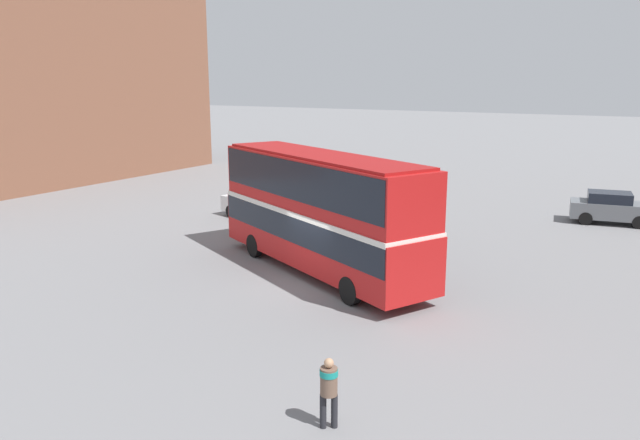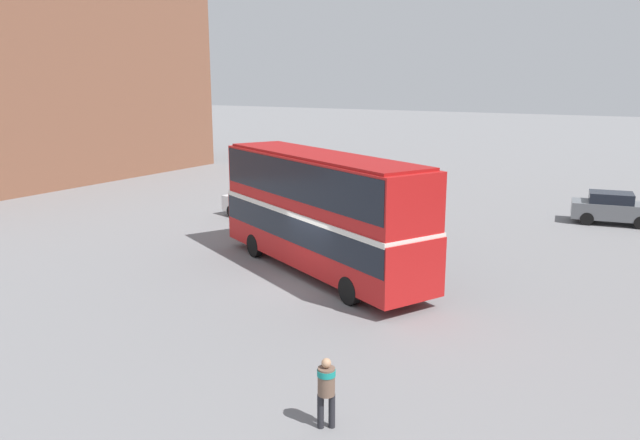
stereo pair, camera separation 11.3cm
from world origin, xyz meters
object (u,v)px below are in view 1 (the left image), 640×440
at_px(double_decker_bus, 320,206).
at_px(parked_car_side_street, 290,182).
at_px(pedestrian_foreground, 329,386).
at_px(parked_car_kerb_near, 611,208).
at_px(parked_car_kerb_far, 257,203).

distance_m(double_decker_bus, parked_car_side_street, 17.53).
xyz_separation_m(pedestrian_foreground, parked_car_side_street, (-16.30, 23.46, -0.25)).
relative_size(pedestrian_foreground, parked_car_kerb_near, 0.38).
bearing_deg(parked_car_kerb_near, pedestrian_foreground, -106.65).
xyz_separation_m(pedestrian_foreground, parked_car_kerb_near, (3.02, 24.45, -0.16)).
distance_m(parked_car_kerb_far, parked_car_side_street, 7.90).
bearing_deg(double_decker_bus, parked_car_kerb_near, 85.41).
relative_size(double_decker_bus, parked_car_side_street, 2.69).
height_order(pedestrian_foreground, parked_car_kerb_near, parked_car_kerb_near).
distance_m(double_decker_bus, pedestrian_foreground, 11.29).
relative_size(parked_car_kerb_near, parked_car_kerb_far, 0.95).
relative_size(double_decker_bus, parked_car_kerb_far, 2.45).
bearing_deg(pedestrian_foreground, double_decker_bus, -3.78).
xyz_separation_m(double_decker_bus, parked_car_kerb_far, (-7.76, 6.52, -1.80)).
relative_size(pedestrian_foreground, parked_car_kerb_far, 0.36).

